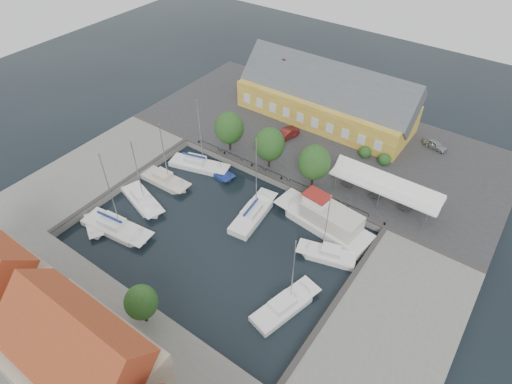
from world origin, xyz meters
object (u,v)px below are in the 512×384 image
at_px(car_red, 285,134).
at_px(west_boat_a, 198,165).
at_px(tent_canopy, 386,185).
at_px(trawler, 326,221).
at_px(east_boat_c, 284,307).
at_px(launch_nw, 219,173).
at_px(west_boat_c, 142,201).
at_px(east_boat_a, 328,256).
at_px(west_boat_b, 165,181).
at_px(west_boat_d, 116,228).
at_px(warehouse, 323,97).
at_px(center_sailboat, 253,215).
at_px(launch_sw, 94,226).
at_px(car_silver, 435,145).

bearing_deg(car_red, west_boat_a, -106.69).
distance_m(tent_canopy, trawler, 8.86).
xyz_separation_m(east_boat_c, launch_nw, (-19.75, 13.37, -0.17)).
bearing_deg(west_boat_c, trawler, 24.80).
distance_m(east_boat_a, west_boat_b, 24.96).
xyz_separation_m(west_boat_a, launch_nw, (3.39, 0.57, -0.18)).
bearing_deg(east_boat_a, launch_nw, 167.01).
distance_m(west_boat_c, west_boat_d, 5.54).
bearing_deg(west_boat_a, west_boat_b, -104.94).
bearing_deg(launch_nw, tent_canopy, 17.78).
bearing_deg(launch_nw, trawler, -1.36).
relative_size(east_boat_c, west_boat_a, 0.88).
bearing_deg(warehouse, launch_nw, -103.74).
xyz_separation_m(tent_canopy, east_boat_a, (-1.56, -11.59, -3.42)).
height_order(warehouse, west_boat_b, warehouse).
distance_m(tent_canopy, launch_nw, 23.05).
relative_size(west_boat_c, launch_nw, 2.02).
xyz_separation_m(warehouse, center_sailboat, (4.07, -25.12, -4.06)).
bearing_deg(car_red, east_boat_c, -43.86).
relative_size(east_boat_a, launch_sw, 2.01).
height_order(trawler, west_boat_a, west_boat_a).
bearing_deg(warehouse, west_boat_b, -110.33).
distance_m(east_boat_c, west_boat_d, 23.21).
bearing_deg(launch_sw, west_boat_a, 81.37).
bearing_deg(center_sailboat, launch_sw, -139.37).
xyz_separation_m(east_boat_c, launch_sw, (-25.66, -3.87, -0.17)).
relative_size(center_sailboat, east_boat_a, 1.21).
height_order(east_boat_a, launch_sw, east_boat_a).
bearing_deg(warehouse, west_boat_a, -111.62).
bearing_deg(east_boat_a, car_silver, 83.14).
bearing_deg(car_red, west_boat_b, -102.40).
distance_m(center_sailboat, launch_nw, 10.13).
bearing_deg(launch_sw, west_boat_b, 84.42).
xyz_separation_m(trawler, west_boat_b, (-22.35, -5.48, -0.76)).
xyz_separation_m(warehouse, car_silver, (18.32, 1.85, -2.81)).
xyz_separation_m(east_boat_a, west_boat_c, (-24.53, -5.92, -0.00)).
distance_m(center_sailboat, trawler, 9.26).
bearing_deg(car_red, east_boat_a, -31.35).
relative_size(trawler, east_boat_c, 1.30).
bearing_deg(west_boat_d, warehouse, 77.14).
bearing_deg(car_red, west_boat_d, -90.74).
distance_m(car_red, trawler, 18.33).
bearing_deg(trawler, launch_nw, 178.64).
xyz_separation_m(east_boat_a, launch_nw, (-20.13, 4.64, -0.17)).
relative_size(warehouse, west_boat_d, 2.25).
height_order(tent_canopy, center_sailboat, center_sailboat).
relative_size(tent_canopy, center_sailboat, 1.15).
bearing_deg(west_boat_c, warehouse, 73.16).
distance_m(car_silver, launch_sw, 49.54).
distance_m(tent_canopy, west_boat_d, 34.10).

